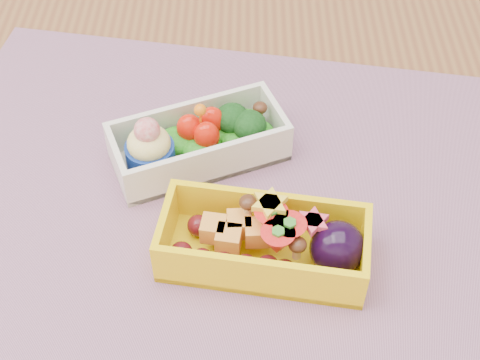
{
  "coord_description": "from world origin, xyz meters",
  "views": [
    {
      "loc": [
        0.04,
        -0.39,
        1.23
      ],
      "look_at": [
        0.04,
        0.0,
        0.79
      ],
      "focal_mm": 51.55,
      "sensor_mm": 36.0,
      "label": 1
    }
  ],
  "objects_px": {
    "bento_white": "(198,141)",
    "bento_yellow": "(268,242)",
    "table": "(205,275)",
    "placemat": "(231,213)"
  },
  "relations": [
    {
      "from": "bento_white",
      "to": "bento_yellow",
      "type": "relative_size",
      "value": 0.98
    },
    {
      "from": "table",
      "to": "bento_white",
      "type": "bearing_deg",
      "value": 93.75
    },
    {
      "from": "table",
      "to": "bento_white",
      "type": "xyz_separation_m",
      "value": [
        -0.0,
        0.06,
        0.12
      ]
    },
    {
      "from": "table",
      "to": "bento_white",
      "type": "height_order",
      "value": "bento_white"
    },
    {
      "from": "placemat",
      "to": "bento_white",
      "type": "height_order",
      "value": "bento_white"
    },
    {
      "from": "table",
      "to": "placemat",
      "type": "height_order",
      "value": "placemat"
    },
    {
      "from": "table",
      "to": "bento_yellow",
      "type": "bearing_deg",
      "value": -41.98
    },
    {
      "from": "table",
      "to": "placemat",
      "type": "relative_size",
      "value": 2.04
    },
    {
      "from": "table",
      "to": "bento_yellow",
      "type": "height_order",
      "value": "bento_yellow"
    },
    {
      "from": "bento_white",
      "to": "bento_yellow",
      "type": "xyz_separation_m",
      "value": [
        0.06,
        -0.12,
        0.0
      ]
    }
  ]
}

